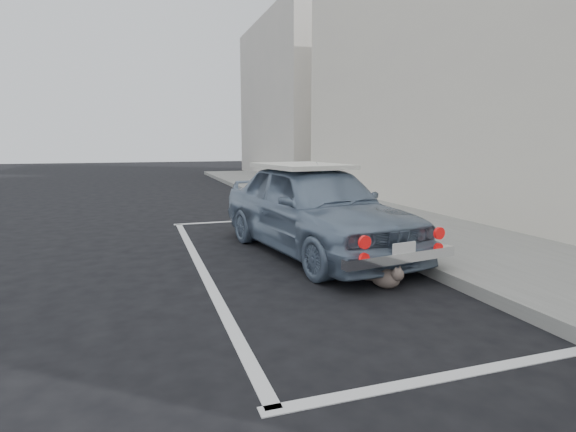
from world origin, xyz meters
name	(u,v)px	position (x,y,z in m)	size (l,w,h in m)	color
ground	(363,355)	(0.00, 0.00, 0.00)	(80.00, 80.00, 0.00)	black
sidewalk	(497,256)	(3.20, 2.00, 0.07)	(2.80, 40.00, 0.15)	slate
shop_building	(561,50)	(6.33, 4.00, 3.49)	(3.50, 18.00, 7.00)	silver
building_far	(294,99)	(6.35, 20.00, 4.00)	(3.50, 10.00, 8.00)	beige
pline_rear	(456,375)	(0.50, -0.50, 0.00)	(3.00, 0.12, 0.01)	silver
pline_front	(244,221)	(0.50, 6.50, 0.00)	(3.00, 0.12, 0.01)	silver
pline_side	(201,268)	(-0.90, 3.00, 0.00)	(0.12, 7.00, 0.01)	silver
retro_coupe	(314,207)	(0.90, 3.36, 0.71)	(2.25, 4.33, 1.41)	slate
cat	(387,277)	(1.06, 1.44, 0.14)	(0.38, 0.54, 0.30)	#64594C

